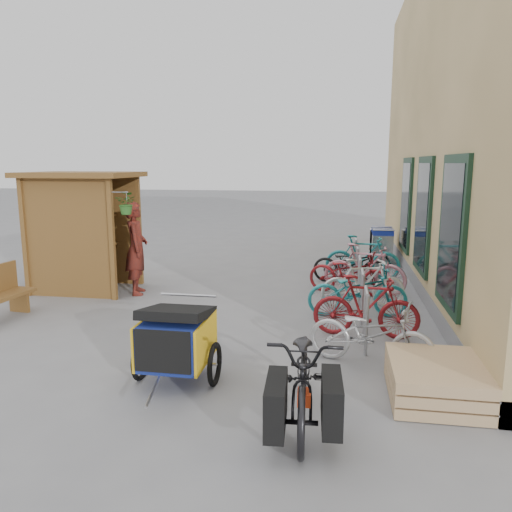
% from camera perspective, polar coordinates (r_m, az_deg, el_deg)
% --- Properties ---
extents(ground, '(80.00, 80.00, 0.00)m').
position_cam_1_polar(ground, '(7.54, -5.70, -9.47)').
color(ground, gray).
extents(kiosk, '(2.49, 1.65, 2.40)m').
position_cam_1_polar(kiosk, '(10.68, -19.57, 4.47)').
color(kiosk, brown).
rests_on(kiosk, ground).
extents(bike_rack, '(0.05, 5.35, 0.86)m').
position_cam_1_polar(bike_rack, '(9.46, 11.73, -2.22)').
color(bike_rack, '#A5A8AD').
rests_on(bike_rack, ground).
extents(pallet_stack, '(1.00, 1.20, 0.40)m').
position_cam_1_polar(pallet_stack, '(6.03, 19.85, -13.22)').
color(pallet_stack, tan).
rests_on(pallet_stack, ground).
extents(shopping_carts, '(0.54, 1.48, 0.96)m').
position_cam_1_polar(shopping_carts, '(13.51, 14.06, 1.68)').
color(shopping_carts, silver).
rests_on(shopping_carts, ground).
extents(child_trailer, '(0.99, 1.66, 0.98)m').
position_cam_1_polar(child_trailer, '(6.05, -9.07, -9.19)').
color(child_trailer, navy).
rests_on(child_trailer, ground).
extents(cargo_bike, '(0.78, 1.97, 1.01)m').
position_cam_1_polar(cargo_bike, '(5.11, 5.58, -13.44)').
color(cargo_bike, black).
rests_on(cargo_bike, ground).
extents(person_kiosk, '(0.62, 0.77, 1.84)m').
position_cam_1_polar(person_kiosk, '(10.12, -13.52, 0.86)').
color(person_kiosk, maroon).
rests_on(person_kiosk, ground).
extents(bike_0, '(1.72, 1.03, 0.85)m').
position_cam_1_polar(bike_0, '(6.61, 12.97, -8.67)').
color(bike_0, '#AEAFB3').
rests_on(bike_0, ground).
extents(bike_1, '(1.60, 0.56, 0.94)m').
position_cam_1_polar(bike_1, '(7.63, 12.47, -5.68)').
color(bike_1, maroon).
rests_on(bike_1, ground).
extents(bike_2, '(1.72, 0.73, 0.88)m').
position_cam_1_polar(bike_2, '(8.62, 11.52, -3.99)').
color(bike_2, teal).
rests_on(bike_2, ground).
extents(bike_3, '(1.59, 0.77, 0.92)m').
position_cam_1_polar(bike_3, '(9.07, 12.15, -3.15)').
color(bike_3, silver).
rests_on(bike_3, ground).
extents(bike_4, '(1.74, 1.02, 0.86)m').
position_cam_1_polar(bike_4, '(10.06, 10.60, -1.92)').
color(bike_4, maroon).
rests_on(bike_4, ground).
extents(bike_5, '(1.74, 0.94, 1.00)m').
position_cam_1_polar(bike_5, '(10.14, 12.30, -1.47)').
color(bike_5, '#C98292').
rests_on(bike_5, ground).
extents(bike_6, '(1.65, 0.76, 0.84)m').
position_cam_1_polar(bike_6, '(10.98, 10.69, -0.93)').
color(bike_6, black).
rests_on(bike_6, ground).
extents(bike_7, '(1.69, 0.62, 0.99)m').
position_cam_1_polar(bike_7, '(11.42, 12.10, -0.15)').
color(bike_7, teal).
rests_on(bike_7, ground).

